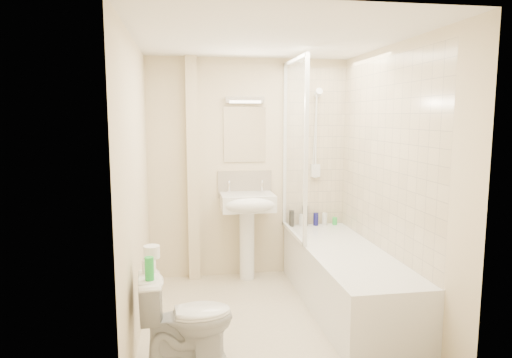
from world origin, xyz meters
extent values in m
plane|color=beige|center=(0.00, 0.00, 0.00)|extent=(2.50, 2.50, 0.00)
cube|color=beige|center=(0.00, 1.25, 1.20)|extent=(2.20, 0.02, 2.40)
cube|color=beige|center=(-1.10, 0.00, 1.20)|extent=(0.02, 2.50, 2.40)
cube|color=beige|center=(1.10, 0.00, 1.20)|extent=(0.02, 2.50, 2.40)
cube|color=white|center=(0.00, 0.00, 2.40)|extent=(2.20, 2.50, 0.02)
cube|color=beige|center=(0.75, 1.24, 1.42)|extent=(0.70, 0.01, 1.75)
cube|color=beige|center=(1.09, 0.18, 1.42)|extent=(0.01, 2.10, 1.75)
cube|color=beige|center=(-0.62, 1.19, 1.20)|extent=(0.12, 0.12, 2.40)
cube|color=beige|center=(-0.05, 1.24, 1.03)|extent=(0.60, 0.02, 0.30)
cube|color=white|center=(-0.05, 1.24, 1.58)|extent=(0.46, 0.01, 0.60)
cube|color=silver|center=(-0.05, 1.22, 1.95)|extent=(0.42, 0.07, 0.07)
cube|color=white|center=(0.75, 0.18, 0.28)|extent=(0.70, 2.10, 0.55)
cube|color=white|center=(0.75, 0.18, 0.49)|extent=(0.56, 1.96, 0.05)
cube|color=white|center=(0.40, 0.80, 1.45)|extent=(0.01, 0.90, 1.80)
cube|color=white|center=(0.40, 1.23, 1.45)|extent=(0.04, 0.04, 1.80)
cube|color=white|center=(0.40, 0.35, 1.45)|extent=(0.04, 0.04, 1.80)
cube|color=white|center=(0.40, 0.80, 2.33)|extent=(0.04, 0.90, 0.04)
cube|color=white|center=(0.40, 0.80, 0.57)|extent=(0.04, 0.90, 0.03)
cylinder|color=white|center=(0.75, 1.22, 1.55)|extent=(0.02, 0.02, 0.90)
cylinder|color=white|center=(0.75, 1.22, 1.10)|extent=(0.05, 0.05, 0.02)
cylinder|color=white|center=(0.75, 1.22, 2.00)|extent=(0.05, 0.05, 0.02)
cylinder|color=white|center=(0.75, 1.15, 2.03)|extent=(0.08, 0.11, 0.11)
cube|color=white|center=(0.75, 1.21, 1.17)|extent=(0.10, 0.05, 0.14)
cylinder|color=white|center=(0.73, 1.19, 1.60)|extent=(0.01, 0.13, 0.84)
cylinder|color=white|center=(-0.05, 1.08, 0.38)|extent=(0.16, 0.16, 0.76)
cube|color=white|center=(-0.05, 1.05, 0.87)|extent=(0.56, 0.43, 0.17)
ellipsoid|color=white|center=(-0.05, 0.88, 0.87)|extent=(0.56, 0.24, 0.17)
cube|color=silver|center=(-0.05, 1.05, 0.93)|extent=(0.39, 0.28, 0.04)
cylinder|color=white|center=(-0.23, 1.16, 1.01)|extent=(0.03, 0.03, 0.10)
cylinder|color=white|center=(0.13, 1.16, 1.01)|extent=(0.03, 0.03, 0.10)
sphere|color=white|center=(-0.23, 1.16, 1.07)|extent=(0.04, 0.04, 0.04)
sphere|color=white|center=(0.13, 1.16, 1.07)|extent=(0.04, 0.04, 0.04)
cylinder|color=black|center=(0.47, 1.16, 0.64)|extent=(0.06, 0.06, 0.18)
cylinder|color=silver|center=(0.58, 1.16, 0.62)|extent=(0.06, 0.06, 0.14)
cylinder|color=black|center=(0.62, 1.16, 0.66)|extent=(0.07, 0.07, 0.23)
cylinder|color=navy|center=(0.75, 1.16, 0.62)|extent=(0.06, 0.06, 0.14)
cylinder|color=silver|center=(0.85, 1.16, 0.62)|extent=(0.06, 0.06, 0.14)
cylinder|color=green|center=(0.97, 1.16, 0.59)|extent=(0.05, 0.05, 0.09)
imported|color=white|center=(-0.72, -0.56, 0.34)|extent=(0.49, 0.73, 0.67)
cylinder|color=white|center=(-0.98, -0.50, 0.72)|extent=(0.10, 0.10, 0.09)
cylinder|color=white|center=(-0.96, -0.46, 0.81)|extent=(0.12, 0.12, 0.09)
cylinder|color=green|center=(-0.96, -0.66, 0.75)|extent=(0.06, 0.06, 0.16)
camera|label=1|loc=(-0.73, -3.71, 1.78)|focal=32.00mm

